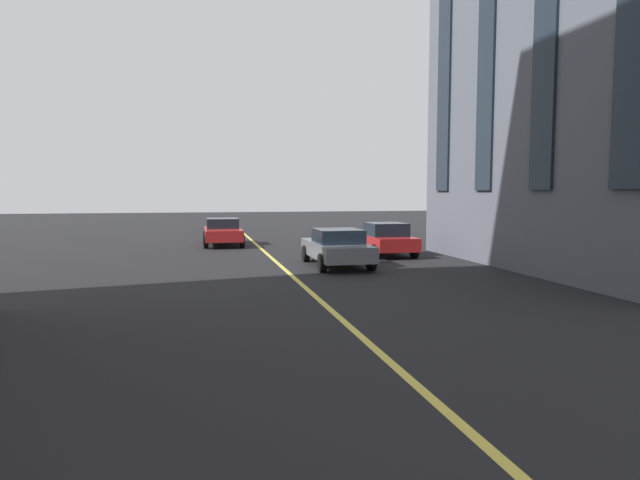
# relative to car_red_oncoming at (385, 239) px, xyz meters

# --- Properties ---
(lane_centre_line) EXTENTS (80.00, 0.16, 0.01)m
(lane_centre_line) POSITION_rel_car_red_oncoming_xyz_m (-5.83, 4.90, -0.70)
(lane_centre_line) COLOR #D8C64C
(lane_centre_line) RESTS_ON ground_plane
(car_red_oncoming) EXTENTS (3.90, 1.89, 1.40)m
(car_red_oncoming) POSITION_rel_car_red_oncoming_xyz_m (0.00, 0.00, 0.00)
(car_red_oncoming) COLOR #B21E1E
(car_red_oncoming) RESTS_ON ground_plane
(car_red_parked_a) EXTENTS (4.40, 1.95, 1.37)m
(car_red_parked_a) POSITION_rel_car_red_oncoming_xyz_m (6.09, 6.61, 0.00)
(car_red_parked_a) COLOR #B21E1E
(car_red_parked_a) RESTS_ON ground_plane
(car_grey_far) EXTENTS (4.40, 1.95, 1.37)m
(car_grey_far) POSITION_rel_car_red_oncoming_xyz_m (-2.97, 2.90, 0.00)
(car_grey_far) COLOR slate
(car_grey_far) RESTS_ON ground_plane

